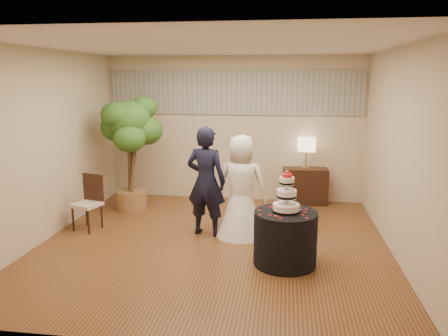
# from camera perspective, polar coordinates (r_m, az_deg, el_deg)

# --- Properties ---
(floor) EXTENTS (5.00, 5.00, 0.00)m
(floor) POSITION_cam_1_polar(r_m,az_deg,el_deg) (6.47, -1.39, -9.83)
(floor) COLOR brown
(floor) RESTS_ON ground
(ceiling) EXTENTS (5.00, 5.00, 0.00)m
(ceiling) POSITION_cam_1_polar(r_m,az_deg,el_deg) (6.04, -1.53, 15.72)
(ceiling) COLOR white
(ceiling) RESTS_ON wall_back
(wall_back) EXTENTS (5.00, 0.06, 2.80)m
(wall_back) POSITION_cam_1_polar(r_m,az_deg,el_deg) (8.56, 1.31, 5.14)
(wall_back) COLOR beige
(wall_back) RESTS_ON ground
(wall_front) EXTENTS (5.00, 0.06, 2.80)m
(wall_front) POSITION_cam_1_polar(r_m,az_deg,el_deg) (3.71, -7.84, -3.64)
(wall_front) COLOR beige
(wall_front) RESTS_ON ground
(wall_left) EXTENTS (0.06, 5.00, 2.80)m
(wall_left) POSITION_cam_1_polar(r_m,az_deg,el_deg) (6.96, -22.23, 2.77)
(wall_left) COLOR beige
(wall_left) RESTS_ON ground
(wall_right) EXTENTS (0.06, 5.00, 2.80)m
(wall_right) POSITION_cam_1_polar(r_m,az_deg,el_deg) (6.20, 21.97, 1.80)
(wall_right) COLOR beige
(wall_right) RESTS_ON ground
(mural_border) EXTENTS (4.90, 0.02, 0.85)m
(mural_border) POSITION_cam_1_polar(r_m,az_deg,el_deg) (8.48, 1.32, 9.83)
(mural_border) COLOR #97978E
(mural_border) RESTS_ON wall_back
(groom) EXTENTS (0.67, 0.51, 1.68)m
(groom) POSITION_cam_1_polar(r_m,az_deg,el_deg) (6.61, -2.35, -1.76)
(groom) COLOR black
(groom) RESTS_ON floor
(bride) EXTENTS (0.85, 0.85, 1.56)m
(bride) POSITION_cam_1_polar(r_m,az_deg,el_deg) (6.60, 2.27, -2.31)
(bride) COLOR white
(bride) RESTS_ON floor
(cake_table) EXTENTS (1.04, 1.04, 0.70)m
(cake_table) POSITION_cam_1_polar(r_m,az_deg,el_deg) (5.74, 8.00, -9.06)
(cake_table) COLOR black
(cake_table) RESTS_ON floor
(wedding_cake) EXTENTS (0.35, 0.35, 0.54)m
(wedding_cake) POSITION_cam_1_polar(r_m,az_deg,el_deg) (5.55, 8.18, -3.05)
(wedding_cake) COLOR white
(wedding_cake) RESTS_ON cake_table
(console) EXTENTS (0.86, 0.44, 0.69)m
(console) POSITION_cam_1_polar(r_m,az_deg,el_deg) (8.49, 10.52, -2.34)
(console) COLOR black
(console) RESTS_ON floor
(table_lamp) EXTENTS (0.32, 0.32, 0.58)m
(table_lamp) POSITION_cam_1_polar(r_m,az_deg,el_deg) (8.37, 10.69, 1.89)
(table_lamp) COLOR beige
(table_lamp) RESTS_ON console
(ficus_tree) EXTENTS (1.37, 1.37, 2.10)m
(ficus_tree) POSITION_cam_1_polar(r_m,az_deg,el_deg) (8.01, -12.21, 1.90)
(ficus_tree) COLOR #31621E
(ficus_tree) RESTS_ON floor
(side_chair) EXTENTS (0.51, 0.52, 0.87)m
(side_chair) POSITION_cam_1_polar(r_m,az_deg,el_deg) (7.25, -17.51, -4.38)
(side_chair) COLOR black
(side_chair) RESTS_ON floor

